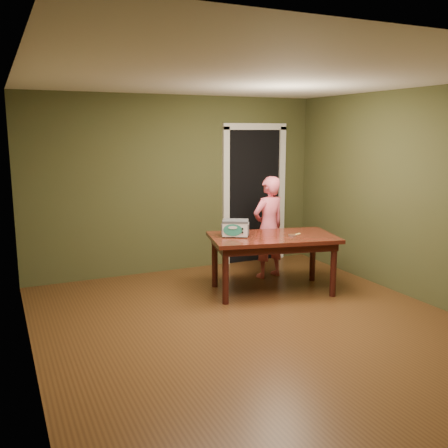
{
  "coord_description": "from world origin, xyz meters",
  "views": [
    {
      "loc": [
        -2.46,
        -4.49,
        2.08
      ],
      "look_at": [
        0.09,
        1.0,
        0.95
      ],
      "focal_mm": 40.0,
      "sensor_mm": 36.0,
      "label": 1
    }
  ],
  "objects": [
    {
      "name": "dining_table",
      "position": [
        0.76,
        0.96,
        0.65
      ],
      "size": [
        1.76,
        1.24,
        0.75
      ],
      "rotation": [
        0.0,
        0.0,
        -0.23
      ],
      "color": "#3E170E",
      "rests_on": "floor"
    },
    {
      "name": "baking_pan",
      "position": [
        0.97,
        0.83,
        0.76
      ],
      "size": [
        0.1,
        0.1,
        0.02
      ],
      "color": "silver",
      "rests_on": "dining_table"
    },
    {
      "name": "room_shell",
      "position": [
        0.0,
        0.0,
        1.71
      ],
      "size": [
        4.52,
        5.02,
        2.61
      ],
      "color": "#404625",
      "rests_on": "ground"
    },
    {
      "name": "floor",
      "position": [
        0.0,
        0.0,
        0.0
      ],
      "size": [
        5.0,
        5.0,
        0.0
      ],
      "primitive_type": "plane",
      "color": "#583519",
      "rests_on": "ground"
    },
    {
      "name": "child",
      "position": [
        1.06,
        1.58,
        0.73
      ],
      "size": [
        0.59,
        0.44,
        1.46
      ],
      "primitive_type": "imported",
      "rotation": [
        0.0,
        0.0,
        3.32
      ],
      "color": "#EE6276",
      "rests_on": "floor"
    },
    {
      "name": "doorway",
      "position": [
        1.3,
        2.78,
        1.06
      ],
      "size": [
        1.1,
        0.66,
        2.25
      ],
      "color": "black",
      "rests_on": "ground"
    },
    {
      "name": "spatula",
      "position": [
        1.07,
        0.88,
        0.75
      ],
      "size": [
        0.17,
        0.1,
        0.01
      ],
      "primitive_type": "cube",
      "rotation": [
        0.0,
        0.0,
        0.44
      ],
      "color": "#FFE26E",
      "rests_on": "dining_table"
    },
    {
      "name": "toy_oven",
      "position": [
        0.31,
        1.13,
        0.87
      ],
      "size": [
        0.4,
        0.36,
        0.21
      ],
      "rotation": [
        0.0,
        0.0,
        -0.51
      ],
      "color": "#4C4F54",
      "rests_on": "dining_table"
    }
  ]
}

